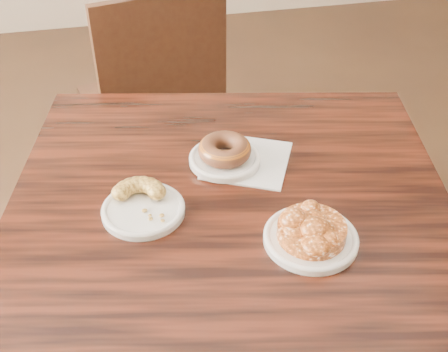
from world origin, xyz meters
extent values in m
plane|color=black|center=(0.00, 0.00, 0.00)|extent=(5.00, 5.00, 0.00)
cube|color=black|center=(-0.11, -0.24, 0.38)|extent=(1.02, 1.02, 0.75)
cube|color=white|center=(-0.04, -0.11, 0.75)|extent=(0.23, 0.23, 0.00)
cylinder|color=white|center=(-0.09, -0.10, 0.76)|extent=(0.15, 0.15, 0.01)
cylinder|color=white|center=(-0.28, -0.22, 0.76)|extent=(0.16, 0.16, 0.01)
cylinder|color=white|center=(0.01, -0.36, 0.76)|extent=(0.17, 0.17, 0.01)
torus|color=#954C15|center=(-0.09, -0.10, 0.79)|extent=(0.11, 0.11, 0.04)
camera|label=1|loc=(-0.30, -1.03, 1.46)|focal=45.00mm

